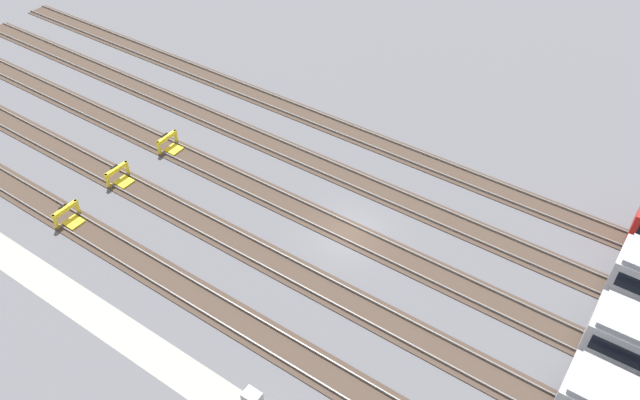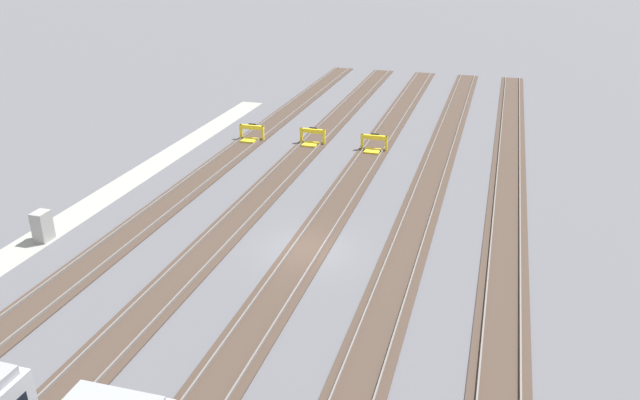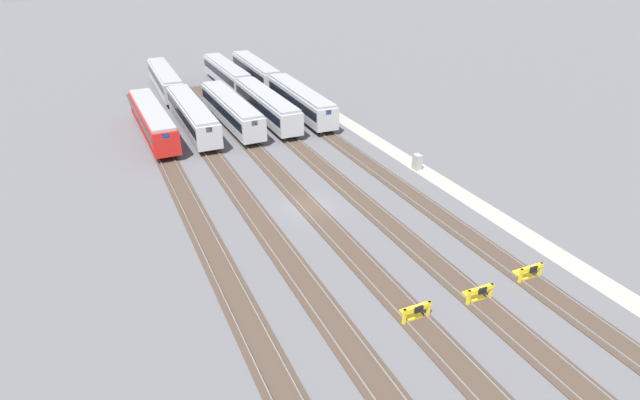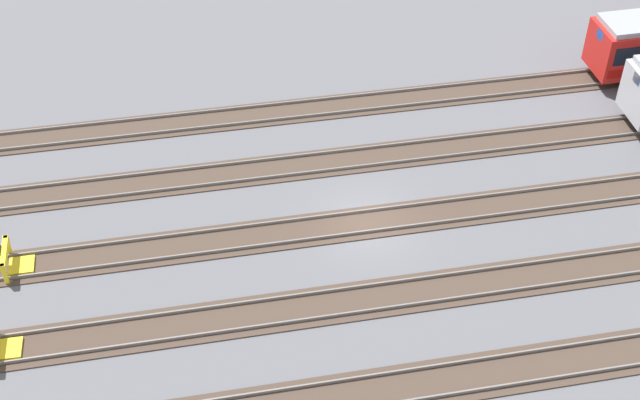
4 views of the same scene
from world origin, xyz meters
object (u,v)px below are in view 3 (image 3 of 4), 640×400
subway_car_front_row_leftmost (266,105)px  subway_car_back_row_leftmost (255,71)px  subway_car_front_row_right_inner (231,110)px  electrical_cabinet (417,162)px  subway_car_back_row_rightmost (165,80)px  bumper_stop_middle_track (414,311)px  subway_car_front_row_rightmost (192,115)px  bumper_stop_nearest_track (528,272)px  bumper_stop_near_inner_track (477,293)px  subway_car_front_row_centre (227,74)px  subway_car_front_row_left_inner (300,101)px  subway_car_back_row_centre (153,120)px

subway_car_front_row_leftmost → subway_car_back_row_leftmost: bearing=-14.5°
subway_car_front_row_right_inner → electrical_cabinet: bearing=-148.0°
subway_car_back_row_rightmost → bumper_stop_middle_track: size_ratio=9.03×
subway_car_front_row_rightmost → subway_car_back_row_rightmost: same height
subway_car_front_row_right_inner → bumper_stop_nearest_track: (-40.23, -9.53, -1.53)m
subway_car_front_row_right_inner → bumper_stop_middle_track: subway_car_front_row_right_inner is taller
bumper_stop_near_inner_track → electrical_cabinet: (19.18, -8.65, 0.29)m
bumper_stop_middle_track → subway_car_front_row_rightmost: bearing=6.8°
subway_car_front_row_right_inner → bumper_stop_near_inner_track: size_ratio=9.00×
subway_car_front_row_leftmost → bumper_stop_nearest_track: 40.55m
subway_car_front_row_centre → bumper_stop_nearest_track: size_ratio=9.00×
subway_car_front_row_left_inner → bumper_stop_middle_track: 41.49m
subway_car_back_row_leftmost → subway_car_back_row_centre: bearing=134.4°
subway_car_front_row_centre → subway_car_back_row_rightmost: same height
bumper_stop_middle_track → subway_car_back_row_rightmost: bearing=4.6°
subway_car_front_row_rightmost → subway_car_back_row_leftmost: size_ratio=1.00×
subway_car_front_row_right_inner → bumper_stop_middle_track: size_ratio=9.02×
subway_car_back_row_leftmost → subway_car_back_row_centre: size_ratio=1.00×
subway_car_front_row_centre → subway_car_front_row_left_inner: bearing=-165.7°
subway_car_back_row_rightmost → bumper_stop_nearest_track: 61.07m
subway_car_front_row_left_inner → bumper_stop_middle_track: bearing=166.7°
bumper_stop_middle_track → subway_car_back_row_centre: bearing=13.3°
subway_car_front_row_rightmost → subway_car_front_row_right_inner: bearing=-90.0°
subway_car_front_row_right_inner → subway_car_front_row_rightmost: (0.00, 4.89, 0.00)m
subway_car_front_row_left_inner → electrical_cabinet: (-21.40, -3.91, -1.24)m
subway_car_front_row_leftmost → electrical_cabinet: (-21.40, -8.70, -1.24)m
subway_car_front_row_rightmost → subway_car_back_row_leftmost: (18.77, -14.43, 0.00)m
subway_car_front_row_rightmost → bumper_stop_middle_track: size_ratio=9.00×
subway_car_front_row_leftmost → subway_car_back_row_rightmost: size_ratio=1.00×
subway_car_front_row_right_inner → bumper_stop_middle_track: bearing=179.9°
subway_car_front_row_leftmost → bumper_stop_nearest_track: (-40.23, -4.83, -1.53)m
bumper_stop_middle_track → electrical_cabinet: electrical_cabinet is taller
subway_car_front_row_right_inner → subway_car_front_row_leftmost: bearing=-90.0°
subway_car_front_row_leftmost → subway_car_back_row_rightmost: (19.10, 9.56, 0.00)m
bumper_stop_nearest_track → bumper_stop_middle_track: size_ratio=1.00×
subway_car_back_row_leftmost → subway_car_back_row_rightmost: 14.41m
subway_car_front_row_rightmost → subway_car_back_row_centre: bearing=90.0°
subway_car_back_row_leftmost → subway_car_back_row_rightmost: (0.34, 14.40, 0.00)m
subway_car_back_row_centre → subway_car_front_row_rightmost: bearing=-90.0°
subway_car_back_row_leftmost → subway_car_back_row_rightmost: same height
subway_car_front_row_leftmost → subway_car_front_row_right_inner: same height
subway_car_front_row_centre → electrical_cabinet: subway_car_front_row_centre is taller
bumper_stop_middle_track → electrical_cabinet: bearing=-35.4°
subway_car_front_row_right_inner → subway_car_back_row_centre: size_ratio=1.00×
subway_car_back_row_centre → bumper_stop_nearest_track: (-40.23, -19.13, -1.53)m
bumper_stop_nearest_track → bumper_stop_middle_track: same height
subway_car_back_row_centre → bumper_stop_near_inner_track: subway_car_back_row_centre is taller
bumper_stop_near_inner_track → bumper_stop_middle_track: size_ratio=1.00×
electrical_cabinet → subway_car_front_row_centre: bearing=12.2°
bumper_stop_nearest_track → bumper_stop_middle_track: 9.59m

